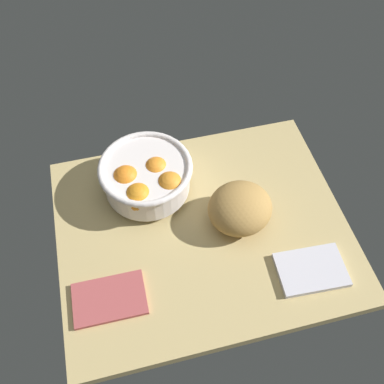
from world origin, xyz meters
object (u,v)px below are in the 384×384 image
at_px(bread_loaf, 240,207).
at_px(napkin_spare, 311,270).
at_px(napkin_folded, 109,299).
at_px(fruit_bowl, 147,177).

distance_m(bread_loaf, napkin_spare, 0.21).
distance_m(napkin_folded, napkin_spare, 0.45).
bearing_deg(fruit_bowl, napkin_spare, 135.86).
bearing_deg(napkin_spare, bread_loaf, -55.95).
xyz_separation_m(fruit_bowl, napkin_spare, (-0.31, 0.30, -0.05)).
bearing_deg(bread_loaf, napkin_spare, 124.05).
distance_m(bread_loaf, napkin_folded, 0.36).
xyz_separation_m(fruit_bowl, napkin_folded, (0.13, 0.26, -0.06)).
bearing_deg(bread_loaf, fruit_bowl, -33.69).
height_order(fruit_bowl, bread_loaf, fruit_bowl).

